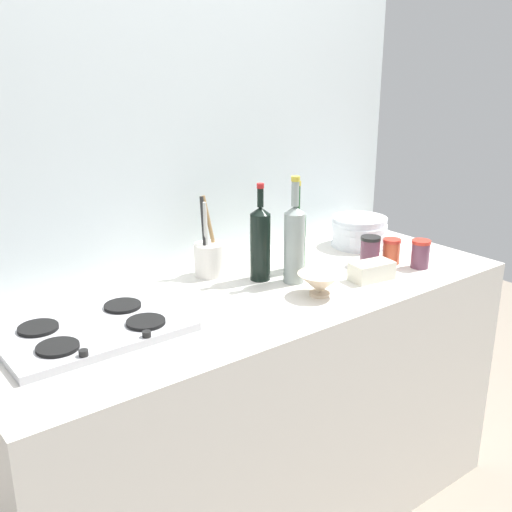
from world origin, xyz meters
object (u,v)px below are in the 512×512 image
Objects in this scene: wine_bottle_leftmost at (296,238)px; mixing_bowl at (320,283)px; condiment_jar_rear at (391,251)px; condiment_jar_front at (370,251)px; utensil_crock at (209,257)px; wine_bottle_mid_left at (260,242)px; butter_dish at (372,271)px; wine_bottle_mid_right at (294,242)px; stovetop_hob at (93,330)px; plate_stack at (360,232)px; condiment_jar_spare at (420,254)px.

wine_bottle_leftmost is 0.26m from mixing_bowl.
mixing_bowl is 1.57× the size of condiment_jar_rear.
condiment_jar_front reaches higher than condiment_jar_rear.
wine_bottle_leftmost is at bearing -27.38° from utensil_crock.
utensil_crock is 2.61× the size of condiment_jar_front.
butter_dish is (0.30, -0.24, -0.10)m from wine_bottle_mid_left.
wine_bottle_leftmost is at bearing 153.97° from condiment_jar_rear.
wine_bottle_leftmost is 0.12m from wine_bottle_mid_right.
wine_bottle_leftmost is 0.29m from condiment_jar_front.
wine_bottle_mid_left reaches higher than condiment_jar_front.
butter_dish is (0.94, -0.18, 0.02)m from stovetop_hob.
wine_bottle_mid_left reaches higher than butter_dish.
plate_stack is 0.23m from condiment_jar_front.
wine_bottle_mid_right reaches higher than utensil_crock.
condiment_jar_front is (0.25, -0.12, -0.06)m from wine_bottle_leftmost.
plate_stack is 1.51× the size of butter_dish.
wine_bottle_mid_right is at bearing -50.09° from utensil_crock.
mixing_bowl is at bearing -64.63° from utensil_crock.
wine_bottle_mid_left is at bearing 162.79° from condiment_jar_front.
utensil_crock is 2.73× the size of condiment_jar_spare.
utensil_crock reaches higher than mixing_bowl.
plate_stack is at bearing 86.71° from condiment_jar_spare.
utensil_crock is (-0.19, 0.23, -0.07)m from wine_bottle_mid_right.
wine_bottle_mid_left is at bearing 5.42° from stovetop_hob.
condiment_jar_front is 1.16× the size of condiment_jar_rear.
condiment_jar_spare is at bearing -31.52° from utensil_crock.
wine_bottle_mid_left is 0.26m from mixing_bowl.
mixing_bowl reaches higher than stovetop_hob.
wine_bottle_mid_right reaches higher than wine_bottle_mid_left.
wine_bottle_mid_left is at bearing -50.31° from utensil_crock.
plate_stack is 1.54× the size of mixing_bowl.
wine_bottle_leftmost is (0.80, 0.06, 0.11)m from stovetop_hob.
condiment_jar_front is (0.11, 0.11, 0.02)m from butter_dish.
butter_dish is (0.24, -0.00, -0.01)m from mixing_bowl.
condiment_jar_rear is (0.19, 0.07, 0.02)m from butter_dish.
condiment_jar_front is (0.53, -0.27, -0.01)m from utensil_crock.
stovetop_hob is at bearing 174.79° from condiment_jar_rear.
condiment_jar_front reaches higher than butter_dish.
condiment_jar_rear is 0.90× the size of condiment_jar_spare.
condiment_jar_spare is at bearing -93.29° from plate_stack.
condiment_jar_front is 0.08m from condiment_jar_rear.
stovetop_hob is 4.65× the size of condiment_jar_front.
stovetop_hob is 0.56m from utensil_crock.
wine_bottle_leftmost is 3.48× the size of condiment_jar_rear.
wine_bottle_mid_right is 2.43× the size of butter_dish.
condiment_jar_front is at bearing 133.21° from condiment_jar_spare.
utensil_crock is 0.76m from condiment_jar_spare.
condiment_jar_spare is at bearing -3.04° from mixing_bowl.
butter_dish is at bearing -38.14° from wine_bottle_mid_left.
utensil_crock reaches higher than condiment_jar_spare.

